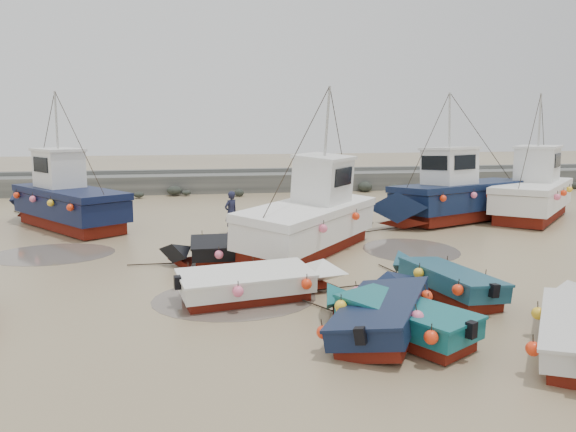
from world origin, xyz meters
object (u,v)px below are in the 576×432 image
dinghy_1 (388,308)px  cabin_boat_1 (315,216)px  dinghy_5 (258,280)px  cabin_boat_3 (535,191)px  dinghy_2 (393,312)px  dinghy_6 (442,276)px  cabin_boat_2 (456,195)px  person (231,233)px  cabin_boat_0 (63,198)px  dinghy_4 (232,247)px

dinghy_1 → cabin_boat_1: (-0.14, 8.45, 0.79)m
dinghy_5 → cabin_boat_3: (15.26, 10.80, 0.82)m
dinghy_2 → cabin_boat_1: size_ratio=0.58×
dinghy_2 → dinghy_6: 3.61m
cabin_boat_2 → person: (-11.12, -1.34, -1.31)m
dinghy_1 → cabin_boat_0: cabin_boat_0 is taller
dinghy_2 → dinghy_5: size_ratio=0.83×
dinghy_4 → cabin_boat_2: cabin_boat_2 is taller
dinghy_5 → dinghy_2: bearing=31.3°
dinghy_4 → cabin_boat_0: cabin_boat_0 is taller
dinghy_5 → cabin_boat_3: size_ratio=0.77×
cabin_boat_0 → dinghy_6: bearing=-81.6°
cabin_boat_2 → cabin_boat_3: bearing=-108.2°
dinghy_1 → person: 12.35m
dinghy_1 → cabin_boat_1: size_ratio=0.67×
dinghy_1 → dinghy_5: (-2.90, 2.80, 0.00)m
dinghy_5 → cabin_boat_2: (10.82, 10.46, 0.77)m
dinghy_2 → cabin_boat_0: cabin_boat_0 is taller
dinghy_6 → cabin_boat_2: 12.27m
cabin_boat_0 → cabin_boat_3: 23.23m
dinghy_2 → dinghy_5: bearing=99.9°
cabin_boat_0 → cabin_boat_1: 12.39m
dinghy_5 → dinghy_6: (5.30, -0.47, 0.01)m
dinghy_1 → dinghy_4: size_ratio=0.99×
cabin_boat_3 → person: size_ratio=4.14×
dinghy_2 → person: 12.70m
cabin_boat_2 → cabin_boat_3: size_ratio=1.36×
dinghy_2 → dinghy_1: bearing=56.6°
cabin_boat_0 → person: 8.25m
dinghy_4 → cabin_boat_0: 10.75m
cabin_boat_2 → dinghy_4: bearing=96.6°
dinghy_5 → cabin_boat_0: size_ratio=0.70×
cabin_boat_1 → cabin_boat_3: 13.52m
person → cabin_boat_1: bearing=92.1°
dinghy_1 → cabin_boat_3: 18.39m
dinghy_4 → cabin_boat_1: cabin_boat_1 is taller
dinghy_6 → cabin_boat_1: cabin_boat_1 is taller
person → dinghy_4: bearing=48.0°
dinghy_4 → dinghy_6: (5.84, -4.60, 0.01)m
cabin_boat_3 → dinghy_4: bearing=-113.4°
cabin_boat_0 → cabin_boat_2: bearing=-43.0°
dinghy_1 → dinghy_4: bearing=146.0°
dinghy_1 → dinghy_4: same height
dinghy_6 → cabin_boat_2: bearing=49.5°
dinghy_1 → dinghy_6: 3.35m
dinghy_5 → cabin_boat_3: cabin_boat_3 is taller
dinghy_6 → cabin_boat_0: cabin_boat_0 is taller
dinghy_5 → person: dinghy_5 is taller
dinghy_2 → dinghy_5: same height
dinghy_2 → dinghy_6: same height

